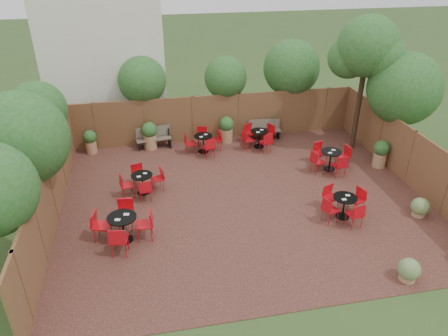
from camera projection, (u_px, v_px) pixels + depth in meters
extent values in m
plane|color=#354F23|center=(243.00, 199.00, 14.21)|extent=(80.00, 80.00, 0.00)
cube|color=#361916|center=(243.00, 199.00, 14.20)|extent=(12.00, 10.00, 0.02)
cube|color=brown|center=(217.00, 117.00, 18.03)|extent=(12.00, 0.08, 2.00)
cube|color=brown|center=(51.00, 192.00, 12.71)|extent=(0.08, 10.00, 2.00)
cube|color=brown|center=(410.00, 157.00, 14.74)|extent=(0.08, 10.00, 2.00)
cube|color=silver|center=(103.00, 36.00, 18.41)|extent=(5.00, 4.00, 8.00)
sphere|color=#21521A|center=(38.00, 110.00, 14.43)|extent=(1.96, 1.96, 1.96)
sphere|color=#21521A|center=(20.00, 139.00, 11.75)|extent=(2.72, 2.72, 2.72)
sphere|color=#21521A|center=(142.00, 80.00, 17.36)|extent=(1.99, 1.99, 1.99)
sphere|color=#21521A|center=(226.00, 78.00, 17.89)|extent=(1.82, 1.82, 1.82)
sphere|color=#21521A|center=(291.00, 68.00, 18.47)|extent=(2.47, 2.47, 2.47)
sphere|color=#21521A|center=(404.00, 89.00, 15.69)|extent=(2.74, 2.74, 2.74)
cylinder|color=black|center=(360.00, 97.00, 16.62)|extent=(0.22, 0.22, 4.42)
sphere|color=#21521A|center=(368.00, 46.00, 15.67)|extent=(2.32, 2.32, 2.32)
sphere|color=#21521A|center=(349.00, 57.00, 16.16)|extent=(1.62, 1.62, 1.62)
sphere|color=#21521A|center=(382.00, 57.00, 15.54)|extent=(1.69, 1.69, 1.69)
cube|color=brown|center=(154.00, 139.00, 17.45)|extent=(1.47, 0.61, 0.05)
cube|color=brown|center=(153.00, 132.00, 17.49)|extent=(1.43, 0.30, 0.43)
cube|color=black|center=(139.00, 145.00, 17.45)|extent=(0.11, 0.43, 0.38)
cube|color=black|center=(170.00, 142.00, 17.67)|extent=(0.11, 0.43, 0.38)
cube|color=brown|center=(265.00, 131.00, 18.27)|extent=(1.39, 0.52, 0.05)
cube|color=brown|center=(264.00, 124.00, 18.31)|extent=(1.36, 0.21, 0.41)
cube|color=black|center=(251.00, 136.00, 18.27)|extent=(0.09, 0.41, 0.36)
cube|color=black|center=(278.00, 134.00, 18.48)|extent=(0.09, 0.41, 0.36)
cylinder|color=black|center=(329.00, 169.00, 16.01)|extent=(0.45, 0.45, 0.03)
cylinder|color=black|center=(330.00, 160.00, 15.83)|extent=(0.05, 0.05, 0.72)
cylinder|color=black|center=(331.00, 152.00, 15.65)|extent=(0.78, 0.78, 0.03)
cube|color=white|center=(333.00, 150.00, 15.73)|extent=(0.16, 0.13, 0.02)
cube|color=white|center=(330.00, 153.00, 15.52)|extent=(0.16, 0.13, 0.02)
cylinder|color=black|center=(125.00, 240.00, 12.25)|extent=(0.49, 0.49, 0.03)
cylinder|color=black|center=(123.00, 229.00, 12.06)|extent=(0.06, 0.06, 0.77)
cylinder|color=black|center=(122.00, 217.00, 11.87)|extent=(0.84, 0.84, 0.03)
cube|color=white|center=(126.00, 214.00, 11.96)|extent=(0.17, 0.13, 0.02)
cube|color=white|center=(117.00, 220.00, 11.73)|extent=(0.17, 0.13, 0.02)
cylinder|color=black|center=(204.00, 151.00, 17.33)|extent=(0.43, 0.43, 0.03)
cylinder|color=black|center=(203.00, 144.00, 17.16)|extent=(0.05, 0.05, 0.68)
cylinder|color=black|center=(203.00, 136.00, 16.99)|extent=(0.74, 0.74, 0.03)
cube|color=white|center=(206.00, 134.00, 17.07)|extent=(0.14, 0.11, 0.01)
cube|color=white|center=(201.00, 137.00, 16.87)|extent=(0.14, 0.11, 0.01)
cylinder|color=black|center=(144.00, 192.00, 14.53)|extent=(0.42, 0.42, 0.03)
cylinder|color=black|center=(143.00, 184.00, 14.37)|extent=(0.05, 0.05, 0.67)
cylinder|color=black|center=(142.00, 175.00, 14.20)|extent=(0.73, 0.73, 0.03)
cube|color=white|center=(145.00, 173.00, 14.28)|extent=(0.15, 0.12, 0.01)
cube|color=white|center=(139.00, 177.00, 14.08)|extent=(0.15, 0.12, 0.01)
cylinder|color=black|center=(259.00, 147.00, 17.73)|extent=(0.43, 0.43, 0.03)
cylinder|color=black|center=(259.00, 139.00, 17.56)|extent=(0.05, 0.05, 0.68)
cylinder|color=black|center=(260.00, 131.00, 17.39)|extent=(0.74, 0.74, 0.03)
cube|color=white|center=(262.00, 130.00, 17.47)|extent=(0.16, 0.14, 0.01)
cube|color=white|center=(258.00, 132.00, 17.26)|extent=(0.16, 0.14, 0.01)
cylinder|color=black|center=(342.00, 216.00, 13.28)|extent=(0.43, 0.43, 0.03)
cylinder|color=black|center=(344.00, 207.00, 13.11)|extent=(0.05, 0.05, 0.69)
cylinder|color=black|center=(345.00, 198.00, 12.94)|extent=(0.74, 0.74, 0.03)
cube|color=white|center=(348.00, 195.00, 13.02)|extent=(0.16, 0.13, 0.01)
cube|color=white|center=(344.00, 199.00, 12.82)|extent=(0.16, 0.13, 0.01)
cylinder|color=#A07550|center=(150.00, 142.00, 17.46)|extent=(0.53, 0.53, 0.61)
sphere|color=#21521A|center=(149.00, 130.00, 17.20)|extent=(0.64, 0.64, 0.64)
cylinder|color=#A07550|center=(226.00, 135.00, 18.04)|extent=(0.52, 0.52, 0.60)
sphere|color=#21521A|center=(226.00, 124.00, 17.78)|extent=(0.63, 0.63, 0.63)
cylinder|color=#A07550|center=(91.00, 147.00, 17.14)|extent=(0.45, 0.45, 0.51)
sphere|color=#21521A|center=(90.00, 137.00, 16.92)|extent=(0.53, 0.53, 0.53)
cylinder|color=#A07550|center=(379.00, 160.00, 16.09)|extent=(0.49, 0.49, 0.56)
sphere|color=#21521A|center=(382.00, 148.00, 15.86)|extent=(0.58, 0.58, 0.58)
cylinder|color=#A07550|center=(407.00, 276.00, 10.81)|extent=(0.42, 0.42, 0.19)
sphere|color=#5A753D|center=(409.00, 269.00, 10.70)|extent=(0.57, 0.57, 0.57)
cylinder|color=#A07550|center=(419.00, 213.00, 13.32)|extent=(0.42, 0.42, 0.19)
sphere|color=#5A753D|center=(420.00, 206.00, 13.20)|extent=(0.57, 0.57, 0.57)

